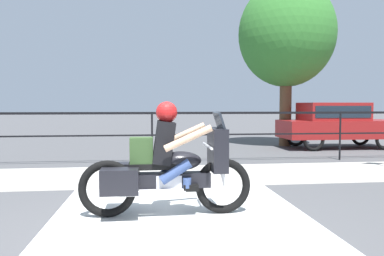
# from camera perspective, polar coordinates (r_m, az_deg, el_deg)

# --- Properties ---
(ground_plane) EXTENTS (120.00, 120.00, 0.00)m
(ground_plane) POSITION_cam_1_polar(r_m,az_deg,el_deg) (4.76, -5.36, -14.89)
(ground_plane) COLOR #4C4C4F
(sidewalk_band) EXTENTS (44.00, 2.40, 0.01)m
(sidewalk_band) POSITION_cam_1_polar(r_m,az_deg,el_deg) (8.06, -5.94, -7.20)
(sidewalk_band) COLOR #B7B2A8
(sidewalk_band) RESTS_ON ground
(crosswalk_band) EXTENTS (3.43, 6.00, 0.01)m
(crosswalk_band) POSITION_cam_1_polar(r_m,az_deg,el_deg) (4.59, -1.04, -15.54)
(crosswalk_band) COLOR silver
(crosswalk_band) RESTS_ON ground
(fence_railing) EXTENTS (36.00, 0.05, 1.32)m
(fence_railing) POSITION_cam_1_polar(r_m,az_deg,el_deg) (9.62, -6.12, 0.75)
(fence_railing) COLOR black
(fence_railing) RESTS_ON ground
(motorcycle) EXTENTS (2.34, 0.76, 1.55)m
(motorcycle) POSITION_cam_1_polar(r_m,az_deg,el_deg) (5.10, -3.94, -5.79)
(motorcycle) COLOR black
(motorcycle) RESTS_ON ground
(parked_car) EXTENTS (4.03, 1.61, 1.58)m
(parked_car) POSITION_cam_1_polar(r_m,az_deg,el_deg) (13.89, 21.16, 0.85)
(parked_car) COLOR maroon
(parked_car) RESTS_ON ground
(tree_behind_sign) EXTENTS (3.46, 3.46, 5.97)m
(tree_behind_sign) POSITION_cam_1_polar(r_m,az_deg,el_deg) (14.33, 14.21, 13.62)
(tree_behind_sign) COLOR brown
(tree_behind_sign) RESTS_ON ground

